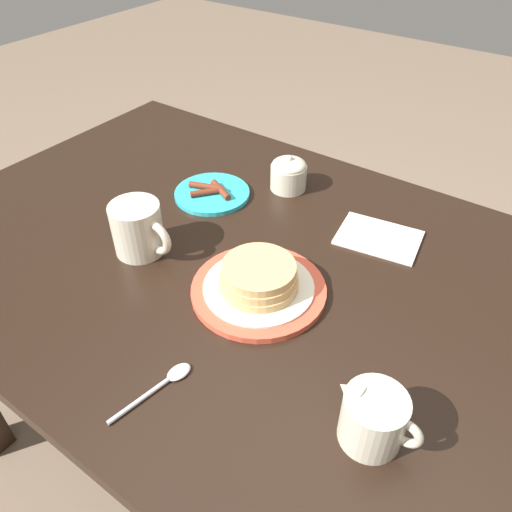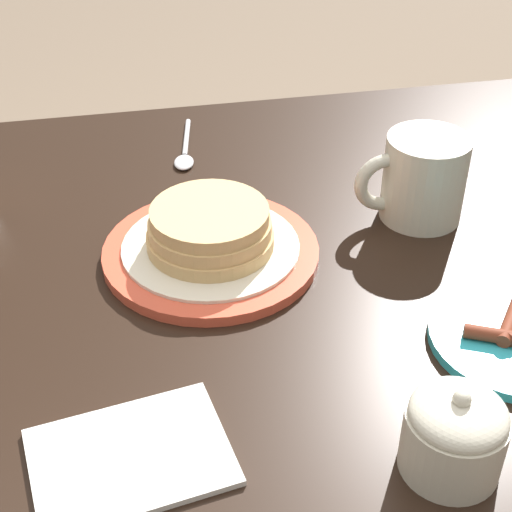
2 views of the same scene
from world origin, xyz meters
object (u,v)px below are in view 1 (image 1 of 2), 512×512
coffee_mug (139,229)px  napkin (379,238)px  pancake_plate (259,283)px  sugar_bowl (289,173)px  spoon (165,382)px  side_plate_bacon (212,193)px  creamer_pitcher (373,418)px

coffee_mug → napkin: 0.47m
pancake_plate → sugar_bowl: 0.35m
pancake_plate → napkin: pancake_plate is taller
sugar_bowl → spoon: 0.57m
coffee_mug → side_plate_bacon: bearing=93.4°
coffee_mug → napkin: coffee_mug is taller
side_plate_bacon → napkin: 0.38m
napkin → coffee_mug: bearing=-140.1°
spoon → side_plate_bacon: bearing=121.5°
coffee_mug → creamer_pitcher: bearing=-11.3°
sugar_bowl → napkin: bearing=-12.6°
sugar_bowl → napkin: 0.26m
side_plate_bacon → creamer_pitcher: size_ratio=1.38×
pancake_plate → sugar_bowl: size_ratio=2.87×
coffee_mug → sugar_bowl: size_ratio=1.59×
coffee_mug → sugar_bowl: (0.11, 0.35, -0.01)m
creamer_pitcher → side_plate_bacon: bearing=148.3°
sugar_bowl → spoon: size_ratio=0.58×
side_plate_bacon → coffee_mug: size_ratio=1.28×
sugar_bowl → pancake_plate: bearing=-65.8°
creamer_pitcher → spoon: bearing=-160.8°
napkin → side_plate_bacon: bearing=-169.4°
pancake_plate → spoon: bearing=-90.2°
coffee_mug → creamer_pitcher: 0.54m
pancake_plate → napkin: bearing=68.1°
coffee_mug → sugar_bowl: 0.37m
spoon → napkin: bearing=78.0°
pancake_plate → sugar_bowl: sugar_bowl is taller
side_plate_bacon → coffee_mug: (0.01, -0.23, 0.05)m
napkin → creamer_pitcher: bearing=-67.1°
sugar_bowl → coffee_mug: bearing=-106.9°
pancake_plate → coffee_mug: (-0.25, -0.03, 0.03)m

